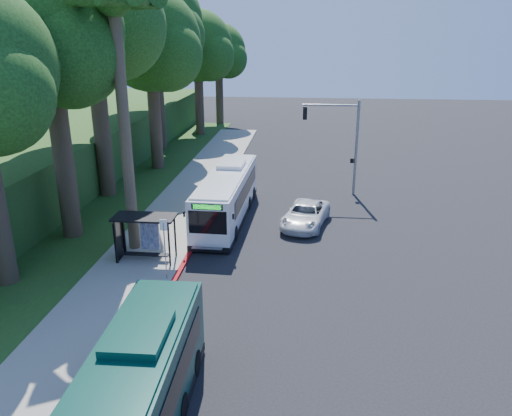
# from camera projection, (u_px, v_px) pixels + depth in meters

# --- Properties ---
(ground) EXTENTS (140.00, 140.00, 0.00)m
(ground) POSITION_uv_depth(u_px,v_px,m) (282.00, 244.00, 28.58)
(ground) COLOR black
(ground) RESTS_ON ground
(sidewalk) EXTENTS (4.50, 70.00, 0.12)m
(sidewalk) POSITION_uv_depth(u_px,v_px,m) (158.00, 238.00, 29.27)
(sidewalk) COLOR gray
(sidewalk) RESTS_ON ground
(red_curb) EXTENTS (0.25, 30.00, 0.13)m
(red_curb) POSITION_uv_depth(u_px,v_px,m) (180.00, 270.00, 25.29)
(red_curb) COLOR #A11114
(red_curb) RESTS_ON ground
(grass_verge) EXTENTS (8.00, 70.00, 0.06)m
(grass_verge) POSITION_uv_depth(u_px,v_px,m) (99.00, 208.00, 34.52)
(grass_verge) COLOR #234719
(grass_verge) RESTS_ON ground
(bus_shelter) EXTENTS (3.20, 1.51, 2.55)m
(bus_shelter) POSITION_uv_depth(u_px,v_px,m) (141.00, 228.00, 26.00)
(bus_shelter) COLOR black
(bus_shelter) RESTS_ON ground
(stop_sign_pole) EXTENTS (0.35, 0.06, 3.17)m
(stop_sign_pole) POSITION_uv_depth(u_px,v_px,m) (164.00, 241.00, 23.72)
(stop_sign_pole) COLOR gray
(stop_sign_pole) RESTS_ON ground
(traffic_signal_pole) EXTENTS (4.10, 0.30, 7.00)m
(traffic_signal_pole) POSITION_uv_depth(u_px,v_px,m) (343.00, 136.00, 36.15)
(traffic_signal_pole) COLOR gray
(traffic_signal_pole) RESTS_ON ground
(palm_tree) EXTENTS (4.20, 4.20, 14.40)m
(palm_tree) POSITION_uv_depth(u_px,v_px,m) (114.00, 12.00, 23.88)
(palm_tree) COLOR #4C3F2D
(palm_tree) RESTS_ON ground
(tree_0) EXTENTS (8.40, 8.00, 15.70)m
(tree_0) POSITION_uv_depth(u_px,v_px,m) (49.00, 38.00, 26.06)
(tree_0) COLOR #382B1E
(tree_0) RESTS_ON ground
(tree_1) EXTENTS (10.50, 10.00, 18.26)m
(tree_1) POSITION_uv_depth(u_px,v_px,m) (91.00, 13.00, 33.16)
(tree_1) COLOR #382B1E
(tree_1) RESTS_ON ground
(tree_2) EXTENTS (8.82, 8.40, 15.12)m
(tree_2) POSITION_uv_depth(u_px,v_px,m) (151.00, 46.00, 41.28)
(tree_2) COLOR #382B1E
(tree_2) RESTS_ON ground
(tree_3) EXTENTS (10.08, 9.60, 17.28)m
(tree_3) POSITION_uv_depth(u_px,v_px,m) (155.00, 28.00, 48.48)
(tree_3) COLOR #382B1E
(tree_3) RESTS_ON ground
(tree_4) EXTENTS (8.40, 8.00, 14.14)m
(tree_4) POSITION_uv_depth(u_px,v_px,m) (198.00, 50.00, 56.50)
(tree_4) COLOR #382B1E
(tree_4) RESTS_ON ground
(tree_5) EXTENTS (7.35, 7.00, 12.86)m
(tree_5) POSITION_uv_depth(u_px,v_px,m) (219.00, 54.00, 64.17)
(tree_5) COLOR #382B1E
(tree_5) RESTS_ON ground
(white_bus) EXTENTS (2.70, 11.26, 3.34)m
(white_bus) POSITION_uv_depth(u_px,v_px,m) (227.00, 195.00, 32.06)
(white_bus) COLOR silver
(white_bus) RESTS_ON ground
(pickup) EXTENTS (3.42, 5.50, 1.42)m
(pickup) POSITION_uv_depth(u_px,v_px,m) (305.00, 215.00, 31.19)
(pickup) COLOR silver
(pickup) RESTS_ON ground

